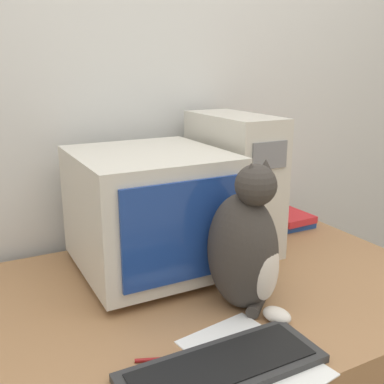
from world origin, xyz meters
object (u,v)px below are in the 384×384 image
object	(u,v)px
computer_tower	(233,182)
pen	(166,359)
cat	(246,248)
crt_monitor	(150,210)
keyboard	(223,367)
book_stack	(288,219)

from	to	relation	value
computer_tower	pen	size ratio (longest dim) A/B	3.59
cat	computer_tower	bearing A→B (deg)	43.38
crt_monitor	computer_tower	size ratio (longest dim) A/B	1.00
cat	keyboard	bearing A→B (deg)	-151.76
computer_tower	book_stack	world-z (taller)	computer_tower
book_stack	computer_tower	bearing A→B (deg)	-169.30
keyboard	book_stack	world-z (taller)	book_stack
keyboard	book_stack	xyz separation A→B (m)	(0.69, 0.64, 0.02)
book_stack	cat	bearing A→B (deg)	-139.15
computer_tower	cat	size ratio (longest dim) A/B	1.16
keyboard	cat	distance (m)	0.31
crt_monitor	pen	world-z (taller)	crt_monitor
computer_tower	keyboard	size ratio (longest dim) A/B	1.05
crt_monitor	computer_tower	xyz separation A→B (m)	(0.33, 0.06, 0.04)
crt_monitor	pen	size ratio (longest dim) A/B	3.60
crt_monitor	keyboard	size ratio (longest dim) A/B	1.05
crt_monitor	pen	bearing A→B (deg)	-108.91
cat	pen	bearing A→B (deg)	-176.68
cat	book_stack	world-z (taller)	cat
cat	pen	distance (m)	0.34
crt_monitor	cat	size ratio (longest dim) A/B	1.16
book_stack	pen	xyz separation A→B (m)	(-0.78, -0.55, -0.02)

